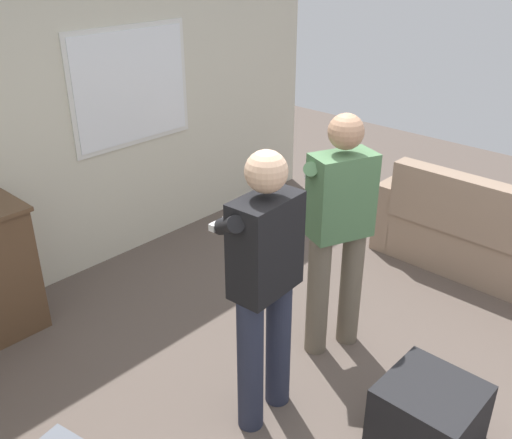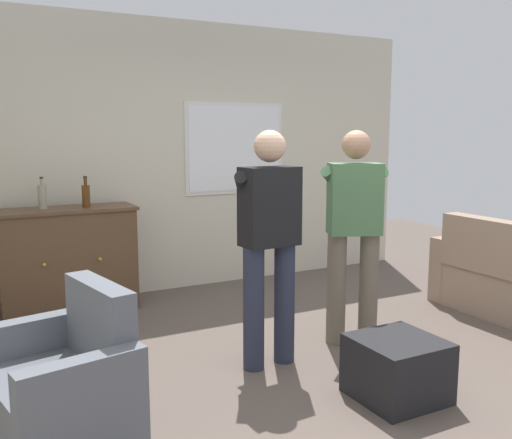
# 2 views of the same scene
# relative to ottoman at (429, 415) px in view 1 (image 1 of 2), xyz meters

# --- Properties ---
(ground) EXTENTS (10.40, 10.40, 0.00)m
(ground) POSITION_rel_ottoman_xyz_m (-0.06, 0.49, -0.19)
(ground) COLOR brown
(wall_back_with_window) EXTENTS (5.20, 0.15, 2.80)m
(wall_back_with_window) POSITION_rel_ottoman_xyz_m (-0.04, 3.14, 1.21)
(wall_back_with_window) COLOR beige
(wall_back_with_window) RESTS_ON ground
(ottoman) EXTENTS (0.51, 0.51, 0.39)m
(ottoman) POSITION_rel_ottoman_xyz_m (0.00, 0.00, 0.00)
(ottoman) COLOR black
(ottoman) RESTS_ON ground
(person_standing_left) EXTENTS (0.56, 0.49, 1.68)m
(person_standing_left) POSITION_rel_ottoman_xyz_m (-0.46, 0.84, 0.74)
(person_standing_left) COLOR #282D42
(person_standing_left) RESTS_ON ground
(person_standing_right) EXTENTS (0.51, 0.52, 1.68)m
(person_standing_right) POSITION_rel_ottoman_xyz_m (0.34, 0.92, 0.74)
(person_standing_right) COLOR #6B6051
(person_standing_right) RESTS_ON ground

